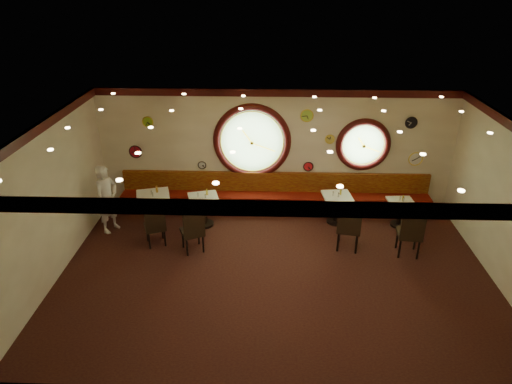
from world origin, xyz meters
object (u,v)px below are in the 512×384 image
table_b (204,208)px  table_d (400,210)px  table_a (154,206)px  condiment_a_pepper (153,194)px  chair_b (193,227)px  chair_c (349,223)px  chair_a (155,222)px  chair_d (411,229)px  condiment_d_pepper (404,200)px  condiment_d_bottle (403,198)px  condiment_c_pepper (339,195)px  condiment_a_salt (151,193)px  condiment_a_bottle (157,189)px  waiter (107,199)px  condiment_c_salt (333,194)px  condiment_b_pepper (205,196)px  condiment_b_salt (198,195)px  condiment_b_bottle (207,192)px  condiment_c_bottle (341,192)px  condiment_d_salt (400,198)px  table_c (337,206)px

table_b → table_d: table_b is taller
table_a → condiment_a_pepper: condiment_a_pepper is taller
chair_b → chair_c: (3.46, 0.20, 0.07)m
table_a → condiment_a_pepper: (0.02, -0.07, 0.36)m
chair_a → chair_d: size_ratio=0.89×
chair_a → chair_b: chair_b is taller
chair_c → condiment_d_pepper: 1.87m
condiment_d_bottle → chair_d: bearing=-97.0°
condiment_a_pepper → condiment_c_pepper: (4.50, 0.31, -0.09)m
condiment_a_salt → condiment_a_bottle: (0.11, 0.12, 0.04)m
chair_d → condiment_a_salt: bearing=174.4°
condiment_d_pepper → waiter: (-7.12, -0.43, 0.12)m
chair_b → chair_d: bearing=-24.4°
chair_d → condiment_c_salt: bearing=141.7°
table_b → chair_a: bearing=-134.4°
condiment_b_pepper → table_d: bearing=2.0°
condiment_b_salt → condiment_b_bottle: (0.21, 0.10, 0.04)m
table_a → condiment_c_bottle: 4.61m
condiment_a_salt → condiment_d_bottle: bearing=2.1°
chair_b → condiment_d_pepper: chair_b is taller
condiment_a_pepper → condiment_b_pepper: (1.25, 0.10, -0.08)m
condiment_d_salt → condiment_d_bottle: (0.07, -0.01, 0.01)m
table_c → condiment_b_bottle: (-3.21, -0.11, 0.38)m
table_d → table_a: bearing=-178.1°
table_b → condiment_b_pepper: bearing=-35.2°
condiment_a_salt → condiment_d_bottle: 6.14m
table_a → condiment_a_bottle: 0.44m
condiment_c_salt → condiment_c_pepper: size_ratio=0.93×
table_d → chair_d: 1.39m
condiment_a_salt → chair_a: bearing=-73.3°
condiment_a_salt → waiter: waiter is taller
waiter → condiment_c_bottle: bearing=-56.6°
condiment_b_pepper → condiment_a_pepper: bearing=-175.3°
chair_d → condiment_d_pepper: chair_d is taller
waiter → condiment_a_bottle: bearing=-43.3°
table_c → chair_b: chair_b is taller
chair_c → condiment_d_bottle: bearing=50.6°
chair_d → condiment_b_salt: (-4.84, 1.26, 0.13)m
chair_a → chair_d: 5.68m
condiment_d_pepper → condiment_b_bottle: bearing=179.8°
condiment_b_bottle → condiment_d_salt: bearing=0.6°
table_a → condiment_b_bottle: (1.29, 0.21, 0.32)m
table_d → condiment_d_salt: size_ratio=6.01×
condiment_d_salt → condiment_a_salt: bearing=-177.9°
condiment_a_bottle → condiment_c_pepper: bearing=1.1°
condiment_b_bottle → condiment_b_salt: bearing=-154.4°
table_a → condiment_c_pepper: bearing=3.0°
condiment_c_salt → condiment_c_pepper: condiment_c_pepper is taller
chair_c → chair_a: bearing=-169.0°
table_a → table_b: 1.22m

